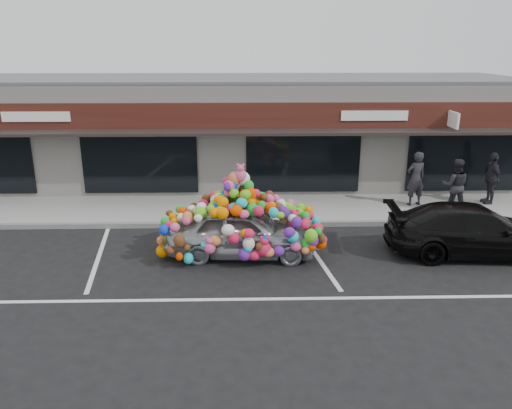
{
  "coord_description": "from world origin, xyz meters",
  "views": [
    {
      "loc": [
        0.84,
        -12.52,
        5.57
      ],
      "look_at": [
        1.16,
        1.4,
        1.1
      ],
      "focal_mm": 35.0,
      "sensor_mm": 36.0,
      "label": 1
    }
  ],
  "objects_px": {
    "pedestrian_c": "(491,178)",
    "pedestrian_a": "(416,179)",
    "black_sedan": "(475,230)",
    "pedestrian_b": "(455,185)",
    "toy_car": "(241,225)"
  },
  "relations": [
    {
      "from": "pedestrian_b",
      "to": "pedestrian_a",
      "type": "bearing_deg",
      "value": -20.86
    },
    {
      "from": "toy_car",
      "to": "pedestrian_c",
      "type": "xyz_separation_m",
      "value": [
        8.82,
        4.07,
        0.21
      ]
    },
    {
      "from": "pedestrian_c",
      "to": "pedestrian_b",
      "type": "bearing_deg",
      "value": -60.95
    },
    {
      "from": "black_sedan",
      "to": "pedestrian_c",
      "type": "bearing_deg",
      "value": -26.21
    },
    {
      "from": "pedestrian_c",
      "to": "toy_car",
      "type": "bearing_deg",
      "value": -64.22
    },
    {
      "from": "toy_car",
      "to": "black_sedan",
      "type": "distance_m",
      "value": 6.43
    },
    {
      "from": "black_sedan",
      "to": "pedestrian_b",
      "type": "distance_m",
      "value": 3.39
    },
    {
      "from": "pedestrian_a",
      "to": "pedestrian_c",
      "type": "bearing_deg",
      "value": 168.69
    },
    {
      "from": "toy_car",
      "to": "pedestrian_a",
      "type": "xyz_separation_m",
      "value": [
        6.08,
        3.92,
        0.24
      ]
    },
    {
      "from": "pedestrian_c",
      "to": "pedestrian_a",
      "type": "bearing_deg",
      "value": -85.92
    },
    {
      "from": "pedestrian_b",
      "to": "black_sedan",
      "type": "bearing_deg",
      "value": 90.04
    },
    {
      "from": "pedestrian_a",
      "to": "pedestrian_c",
      "type": "relative_size",
      "value": 1.04
    },
    {
      "from": "pedestrian_a",
      "to": "toy_car",
      "type": "bearing_deg",
      "value": 18.45
    },
    {
      "from": "pedestrian_a",
      "to": "pedestrian_b",
      "type": "distance_m",
      "value": 1.31
    },
    {
      "from": "pedestrian_a",
      "to": "pedestrian_c",
      "type": "xyz_separation_m",
      "value": [
        2.74,
        0.15,
        -0.03
      ]
    }
  ]
}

